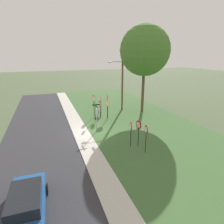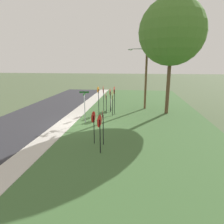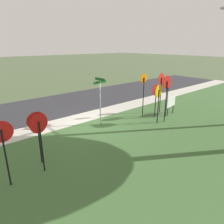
# 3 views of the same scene
# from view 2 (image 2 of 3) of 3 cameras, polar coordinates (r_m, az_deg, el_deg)

# --- Properties ---
(ground_plane) EXTENTS (160.00, 160.00, 0.00)m
(ground_plane) POSITION_cam_2_polar(r_m,az_deg,el_deg) (17.77, -10.68, -3.29)
(ground_plane) COLOR #4C5B3D
(road_asphalt) EXTENTS (44.00, 6.40, 0.01)m
(road_asphalt) POSITION_cam_2_polar(r_m,az_deg,el_deg) (19.73, -24.11, -2.54)
(road_asphalt) COLOR #2D2D33
(road_asphalt) RESTS_ON ground_plane
(sidewalk_strip) EXTENTS (44.00, 1.60, 0.06)m
(sidewalk_strip) POSITION_cam_2_polar(r_m,az_deg,el_deg) (18.02, -13.12, -3.08)
(sidewalk_strip) COLOR #BCB7AD
(sidewalk_strip) RESTS_ON ground_plane
(grass_median) EXTENTS (44.00, 12.00, 0.04)m
(grass_median) POSITION_cam_2_polar(r_m,az_deg,el_deg) (16.98, 9.06, -3.98)
(grass_median) COLOR #3D6033
(grass_median) RESTS_ON ground_plane
(stop_sign_near_left) EXTENTS (0.66, 0.09, 2.50)m
(stop_sign_near_left) POSITION_cam_2_polar(r_m,az_deg,el_deg) (21.07, -0.53, 4.83)
(stop_sign_near_left) COLOR black
(stop_sign_near_left) RESTS_ON grass_median
(stop_sign_near_right) EXTENTS (0.73, 0.12, 2.76)m
(stop_sign_near_right) POSITION_cam_2_polar(r_m,az_deg,el_deg) (21.52, -2.53, 5.58)
(stop_sign_near_right) COLOR black
(stop_sign_near_right) RESTS_ON grass_median
(stop_sign_far_left) EXTENTS (0.76, 0.09, 2.86)m
(stop_sign_far_left) POSITION_cam_2_polar(r_m,az_deg,el_deg) (20.04, 0.65, 5.20)
(stop_sign_far_left) COLOR black
(stop_sign_far_left) RESTS_ON grass_median
(stop_sign_far_center) EXTENTS (0.78, 0.14, 2.39)m
(stop_sign_far_center) POSITION_cam_2_polar(r_m,az_deg,el_deg) (19.58, 0.07, 3.96)
(stop_sign_far_center) COLOR black
(stop_sign_far_center) RESTS_ON grass_median
(stop_sign_far_right) EXTENTS (0.74, 0.12, 2.22)m
(stop_sign_far_right) POSITION_cam_2_polar(r_m,az_deg,el_deg) (20.38, -1.75, 3.95)
(stop_sign_far_right) COLOR black
(stop_sign_far_right) RESTS_ON grass_median
(stop_sign_center_tall) EXTENTS (0.61, 0.10, 2.85)m
(stop_sign_center_tall) POSITION_cam_2_polar(r_m,az_deg,el_deg) (20.08, -3.97, 4.94)
(stop_sign_center_tall) COLOR black
(stop_sign_center_tall) RESTS_ON grass_median
(yield_sign_near_left) EXTENTS (0.74, 0.16, 2.18)m
(yield_sign_near_left) POSITION_cam_2_polar(r_m,az_deg,el_deg) (12.78, -5.42, -2.26)
(yield_sign_near_left) COLOR black
(yield_sign_near_left) RESTS_ON grass_median
(yield_sign_near_right) EXTENTS (0.73, 0.17, 2.30)m
(yield_sign_near_right) POSITION_cam_2_polar(r_m,az_deg,el_deg) (12.48, -2.73, -2.15)
(yield_sign_near_right) COLOR black
(yield_sign_near_right) RESTS_ON grass_median
(yield_sign_far_left) EXTENTS (0.73, 0.17, 2.34)m
(yield_sign_far_left) POSITION_cam_2_polar(r_m,az_deg,el_deg) (11.31, -3.68, -3.71)
(yield_sign_far_left) COLOR black
(yield_sign_far_left) RESTS_ON grass_median
(street_name_post) EXTENTS (0.96, 0.82, 2.80)m
(street_name_post) POSITION_cam_2_polar(r_m,az_deg,el_deg) (17.34, -7.92, 2.25)
(street_name_post) COLOR #9EA0A8
(street_name_post) RESTS_ON grass_median
(utility_pole) EXTENTS (2.10, 2.22, 9.22)m
(utility_pole) POSITION_cam_2_polar(r_m,az_deg,el_deg) (22.68, 9.56, 13.31)
(utility_pole) COLOR brown
(utility_pole) RESTS_ON grass_median
(notice_board) EXTENTS (1.10, 0.15, 1.25)m
(notice_board) POSITION_cam_2_polar(r_m,az_deg,el_deg) (21.77, -0.32, 2.55)
(notice_board) COLOR black
(notice_board) RESTS_ON grass_median
(oak_tree_left) EXTENTS (6.35, 6.35, 11.19)m
(oak_tree_left) POSITION_cam_2_polar(r_m,az_deg,el_deg) (21.14, 16.88, 21.17)
(oak_tree_left) COLOR brown
(oak_tree_left) RESTS_ON grass_median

